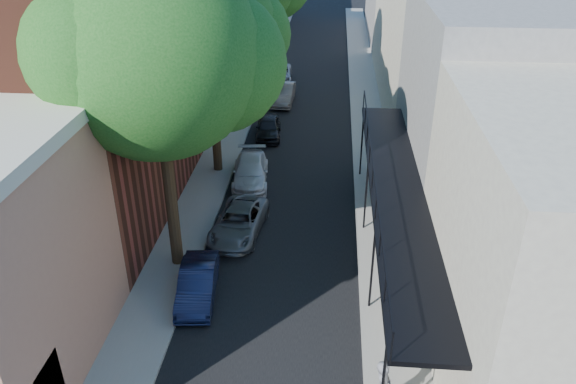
% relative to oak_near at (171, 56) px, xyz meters
% --- Properties ---
extents(road_surface, '(6.00, 64.00, 0.01)m').
position_rel_oak_near_xyz_m(road_surface, '(3.37, 19.74, -7.87)').
color(road_surface, black).
rests_on(road_surface, ground).
extents(sidewalk_left, '(2.00, 64.00, 0.12)m').
position_rel_oak_near_xyz_m(sidewalk_left, '(-0.63, 19.74, -7.82)').
color(sidewalk_left, gray).
rests_on(sidewalk_left, ground).
extents(sidewalk_right, '(2.00, 64.00, 0.12)m').
position_rel_oak_near_xyz_m(sidewalk_right, '(7.37, 19.74, -7.82)').
color(sidewalk_right, gray).
rests_on(sidewalk_right, ground).
extents(buildings_left, '(10.10, 59.10, 12.00)m').
position_rel_oak_near_xyz_m(buildings_left, '(-5.93, 18.50, -2.94)').
color(buildings_left, tan).
rests_on(buildings_left, ground).
extents(buildings_right, '(9.80, 55.00, 10.00)m').
position_rel_oak_near_xyz_m(buildings_right, '(12.36, 19.23, -3.45)').
color(buildings_right, beige).
rests_on(buildings_right, ground).
extents(oak_near, '(7.48, 6.80, 11.42)m').
position_rel_oak_near_xyz_m(oak_near, '(0.00, 0.00, 0.00)').
color(oak_near, '#2F2012').
rests_on(oak_near, ground).
extents(oak_mid, '(6.60, 6.00, 10.20)m').
position_rel_oak_near_xyz_m(oak_mid, '(-0.05, 7.97, -0.82)').
color(oak_mid, '#2F2012').
rests_on(oak_mid, ground).
extents(parked_car_b, '(1.54, 3.54, 1.13)m').
position_rel_oak_near_xyz_m(parked_car_b, '(0.77, -2.11, -7.31)').
color(parked_car_b, '#111736').
rests_on(parked_car_b, ground).
extents(parked_car_c, '(2.25, 4.16, 1.11)m').
position_rel_oak_near_xyz_m(parked_car_c, '(1.54, 2.05, -7.32)').
color(parked_car_c, slate).
rests_on(parked_car_c, ground).
extents(parked_car_d, '(2.03, 4.19, 1.18)m').
position_rel_oak_near_xyz_m(parked_car_d, '(1.38, 6.63, -7.29)').
color(parked_car_d, silver).
rests_on(parked_car_d, ground).
extents(parked_car_e, '(1.60, 3.47, 1.15)m').
position_rel_oak_near_xyz_m(parked_car_e, '(1.60, 12.38, -7.30)').
color(parked_car_e, black).
rests_on(parked_car_e, ground).
extents(parked_car_f, '(1.45, 3.88, 1.27)m').
position_rel_oak_near_xyz_m(parked_car_f, '(1.93, 18.19, -7.25)').
color(parked_car_f, '#6F645D').
rests_on(parked_car_f, ground).
extents(parked_car_g, '(2.37, 4.59, 1.24)m').
position_rel_oak_near_xyz_m(parked_car_g, '(1.10, 22.63, -7.26)').
color(parked_car_g, gray).
rests_on(parked_car_g, ground).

